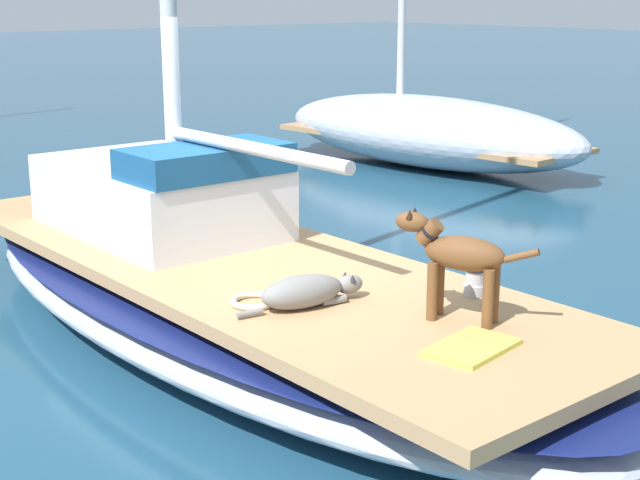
{
  "coord_description": "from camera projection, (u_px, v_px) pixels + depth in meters",
  "views": [
    {
      "loc": [
        -4.09,
        -5.79,
        2.68
      ],
      "look_at": [
        0.0,
        -1.0,
        1.01
      ],
      "focal_mm": 52.21,
      "sensor_mm": 36.0,
      "label": 1
    }
  ],
  "objects": [
    {
      "name": "moored_boat_starboard_side",
      "position": [
        427.0,
        129.0,
        14.79
      ],
      "size": [
        2.46,
        5.87,
        8.31
      ],
      "color": "#B2B7C1",
      "rests_on": "ground"
    },
    {
      "name": "sailboat_main",
      "position": [
        239.0,
        297.0,
        7.42
      ],
      "size": [
        2.59,
        7.26,
        0.66
      ],
      "color": "#B2B7C1",
      "rests_on": "ground"
    },
    {
      "name": "ground_plane",
      "position": [
        240.0,
        336.0,
        7.51
      ],
      "size": [
        120.0,
        120.0,
        0.0
      ],
      "primitive_type": "plane",
      "color": "navy"
    },
    {
      "name": "dog_grey",
      "position": [
        307.0,
        291.0,
        6.18
      ],
      "size": [
        0.95,
        0.35,
        0.22
      ],
      "color": "gray",
      "rests_on": "sailboat_main"
    },
    {
      "name": "deck_towel",
      "position": [
        472.0,
        347.0,
        5.45
      ],
      "size": [
        0.61,
        0.44,
        0.03
      ],
      "primitive_type": "cube",
      "rotation": [
        0.0,
        0.0,
        0.15
      ],
      "color": "#D8D14C",
      "rests_on": "sailboat_main"
    },
    {
      "name": "dog_brown",
      "position": [
        457.0,
        256.0,
        5.84
      ],
      "size": [
        0.45,
        0.89,
        0.7
      ],
      "color": "brown",
      "rests_on": "sailboat_main"
    },
    {
      "name": "cabin_house",
      "position": [
        163.0,
        193.0,
        8.08
      ],
      "size": [
        1.42,
        2.23,
        0.84
      ],
      "color": "silver",
      "rests_on": "sailboat_main"
    },
    {
      "name": "deck_winch",
      "position": [
        475.0,
        282.0,
        6.41
      ],
      "size": [
        0.16,
        0.16,
        0.21
      ],
      "color": "#B7B7BC",
      "rests_on": "sailboat_main"
    },
    {
      "name": "coiled_rope",
      "position": [
        254.0,
        301.0,
        6.24
      ],
      "size": [
        0.32,
        0.32,
        0.04
      ],
      "primitive_type": "torus",
      "color": "beige",
      "rests_on": "sailboat_main"
    }
  ]
}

